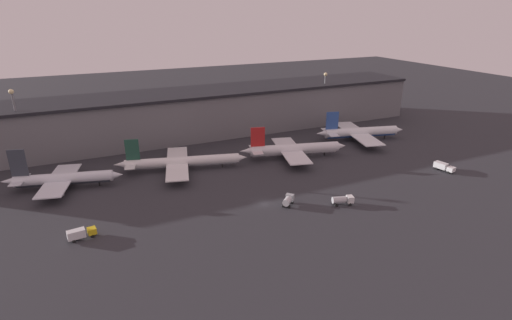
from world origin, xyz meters
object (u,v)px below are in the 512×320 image
airplane_2 (294,149)px  service_vehicle_3 (343,200)px  airplane_0 (63,179)px  airplane_3 (360,132)px  airplane_1 (181,162)px  service_vehicle_0 (288,200)px  service_vehicle_1 (81,233)px  service_vehicle_2 (444,166)px

airplane_2 → service_vehicle_3: airplane_2 is taller
airplane_0 → service_vehicle_3: airplane_0 is taller
airplane_3 → service_vehicle_3: size_ratio=6.04×
airplane_1 → airplane_2: 44.24m
airplane_0 → airplane_1: bearing=13.7°
airplane_0 → service_vehicle_0: airplane_0 is taller
airplane_0 → service_vehicle_1: airplane_0 is taller
airplane_1 → airplane_2: size_ratio=1.11×
service_vehicle_3 → service_vehicle_1: bearing=-174.3°
airplane_2 → service_vehicle_1: size_ratio=5.95×
airplane_1 → service_vehicle_1: bearing=-120.9°
airplane_1 → service_vehicle_2: airplane_1 is taller
airplane_1 → airplane_3: airplane_3 is taller
service_vehicle_0 → service_vehicle_1: 57.98m
airplane_0 → airplane_3: bearing=14.7°
service_vehicle_0 → service_vehicle_3: service_vehicle_0 is taller
airplane_0 → service_vehicle_3: 90.58m
airplane_0 → airplane_2: bearing=9.9°
airplane_1 → service_vehicle_1: airplane_1 is taller
service_vehicle_1 → service_vehicle_2: bearing=-10.1°
service_vehicle_0 → service_vehicle_2: bearing=-43.0°
airplane_3 → service_vehicle_0: 74.01m
service_vehicle_0 → service_vehicle_2: (65.10, 0.36, -0.06)m
airplane_3 → service_vehicle_0: bearing=-130.5°
airplane_0 → service_vehicle_2: airplane_0 is taller
airplane_3 → service_vehicle_1: size_ratio=5.70×
airplane_1 → service_vehicle_0: 46.82m
service_vehicle_0 → airplane_2: bearing=14.8°
service_vehicle_0 → service_vehicle_3: size_ratio=0.75×
airplane_3 → service_vehicle_3: (-45.35, -49.24, -1.93)m
service_vehicle_0 → service_vehicle_3: (15.10, -6.58, -0.03)m
airplane_3 → service_vehicle_1: 123.78m
airplane_3 → service_vehicle_2: (4.65, -42.31, -1.96)m
airplane_0 → airplane_1: airplane_0 is taller
airplane_3 → service_vehicle_3: bearing=-118.3°
service_vehicle_1 → service_vehicle_3: service_vehicle_1 is taller
service_vehicle_1 → service_vehicle_0: bearing=-13.2°
service_vehicle_0 → service_vehicle_1: (-57.69, 5.77, -0.02)m
airplane_1 → airplane_2: (43.82, -6.09, 0.39)m
airplane_0 → service_vehicle_1: bearing=-69.7°
service_vehicle_2 → service_vehicle_1: bearing=-104.0°
airplane_0 → airplane_2: 83.69m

